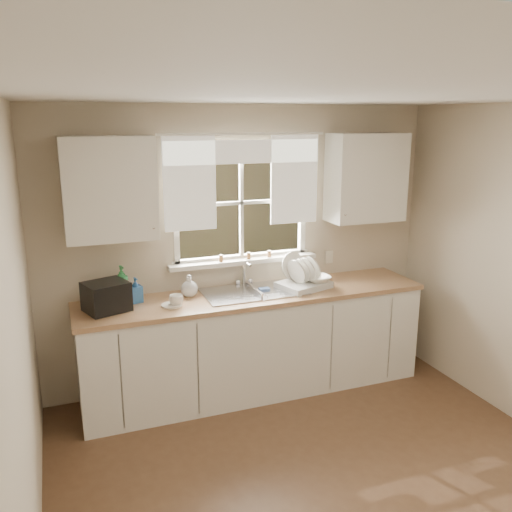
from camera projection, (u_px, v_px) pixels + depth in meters
name	position (u px, v px, depth m)	size (l,w,h in m)	color
ground	(349.00, 510.00, 3.38)	(4.00, 4.00, 0.00)	brown
room_walls	(365.00, 329.00, 3.02)	(3.62, 4.02, 2.50)	beige
ceiling	(370.00, 94.00, 2.77)	(3.60, 4.00, 0.02)	silver
window	(242.00, 221.00, 4.83)	(1.38, 0.16, 1.06)	white
curtains	(244.00, 171.00, 4.67)	(1.50, 0.03, 0.81)	white
base_cabinets	(255.00, 344.00, 4.80)	(3.00, 0.62, 0.87)	white
countertop	(255.00, 295.00, 4.69)	(3.04, 0.65, 0.04)	#A67B53
upper_cabinet_left	(109.00, 189.00, 4.19)	(0.70, 0.33, 0.80)	white
upper_cabinet_right	(366.00, 178.00, 4.98)	(0.70, 0.33, 0.80)	white
wall_outlet	(329.00, 257.00, 5.22)	(0.08, 0.01, 0.12)	beige
sill_jars	(247.00, 256.00, 4.86)	(0.50, 0.04, 0.06)	brown
backyard	(159.00, 60.00, 10.36)	(20.00, 10.00, 6.13)	#335421
sink	(254.00, 300.00, 4.73)	(0.88, 0.52, 0.40)	#B7B7BC
dish_rack	(303.00, 280.00, 4.82)	(0.51, 0.44, 0.30)	silver
bowl	(318.00, 279.00, 4.81)	(0.22, 0.22, 0.05)	white
soap_bottle_a	(122.00, 285.00, 4.40)	(0.12, 0.12, 0.31)	#2D8C48
soap_bottle_b	(136.00, 290.00, 4.43)	(0.09, 0.10, 0.21)	#2D63AA
soap_bottle_c	(189.00, 286.00, 4.59)	(0.14, 0.14, 0.18)	#F2E4C7
saucer	(172.00, 305.00, 4.37)	(0.17, 0.17, 0.01)	white
cup	(176.00, 300.00, 4.37)	(0.11, 0.11, 0.09)	silver
black_appliance	(106.00, 297.00, 4.23)	(0.32, 0.27, 0.23)	black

